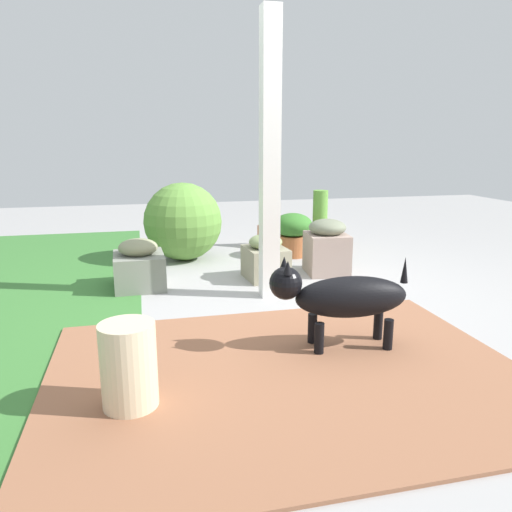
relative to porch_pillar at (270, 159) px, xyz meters
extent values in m
plane|color=#A09F9E|center=(-0.16, -0.05, -1.03)|extent=(12.00, 12.00, 0.00)
cube|color=#925E42|center=(-1.29, 0.23, -1.02)|extent=(1.80, 2.40, 0.02)
cube|color=white|center=(0.00, 0.00, 0.00)|extent=(0.13, 0.13, 2.05)
cube|color=gray|center=(0.52, -0.66, -0.85)|extent=(0.42, 0.39, 0.36)
ellipsoid|color=slate|center=(0.52, -0.66, -0.61)|extent=(0.33, 0.33, 0.15)
cube|color=gray|center=(0.46, -0.09, -0.89)|extent=(0.41, 0.36, 0.27)
ellipsoid|color=#839560|center=(0.46, -0.09, -0.70)|extent=(0.28, 0.28, 0.13)
cube|color=gray|center=(0.45, 0.96, -0.89)|extent=(0.47, 0.41, 0.28)
ellipsoid|color=gray|center=(0.45, 0.96, -0.70)|extent=(0.31, 0.31, 0.14)
sphere|color=#5D903B|center=(1.32, 0.53, -0.64)|extent=(0.76, 0.76, 0.76)
cylinder|color=#A55B33|center=(1.21, -0.57, -0.92)|extent=(0.29, 0.29, 0.21)
ellipsoid|color=#347128|center=(1.21, -0.57, -0.70)|extent=(0.40, 0.40, 0.24)
cylinder|color=#C6714E|center=(1.73, -0.45, -0.91)|extent=(0.26, 0.26, 0.23)
cone|color=brown|center=(1.73, -0.45, -0.59)|extent=(0.24, 0.24, 0.39)
cylinder|color=#A95737|center=(1.50, -0.97, -0.91)|extent=(0.29, 0.29, 0.23)
cylinder|color=#5A9337|center=(1.50, -0.97, -0.59)|extent=(0.16, 0.16, 0.40)
ellipsoid|color=black|center=(-1.05, -0.20, -0.72)|extent=(0.27, 0.66, 0.23)
sphere|color=black|center=(-1.02, 0.18, -0.62)|extent=(0.18, 0.18, 0.18)
cone|color=black|center=(-1.07, 0.18, -0.52)|extent=(0.05, 0.05, 0.07)
cone|color=black|center=(-0.97, 0.17, -0.52)|extent=(0.05, 0.05, 0.07)
cylinder|color=black|center=(-1.11, 0.01, -0.93)|extent=(0.05, 0.05, 0.19)
cylinder|color=black|center=(-0.96, -0.01, -0.93)|extent=(0.05, 0.05, 0.19)
cylinder|color=black|center=(-1.14, -0.39, -0.93)|extent=(0.05, 0.05, 0.19)
cylinder|color=black|center=(-0.99, -0.40, -0.93)|extent=(0.05, 0.05, 0.19)
cone|color=black|center=(-1.08, -0.50, -0.57)|extent=(0.04, 0.04, 0.15)
cylinder|color=beige|center=(-1.43, 1.01, -0.83)|extent=(0.24, 0.24, 0.40)
camera|label=1|loc=(-3.47, 0.92, 0.14)|focal=34.41mm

